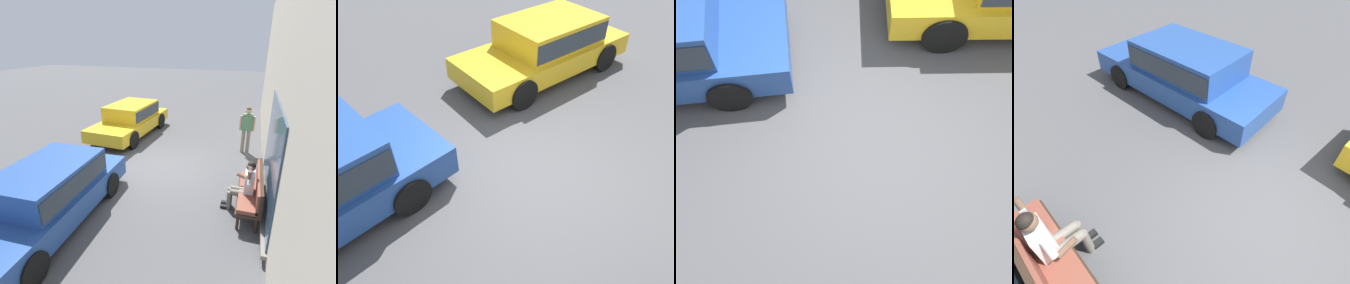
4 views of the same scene
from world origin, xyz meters
The scene contains 1 object.
ground_plane centered at (0.00, 0.00, 0.00)m, with size 60.00×60.00×0.00m, color #4C4C4F.
Camera 3 is at (0.64, 2.60, 5.30)m, focal length 45.00 mm.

